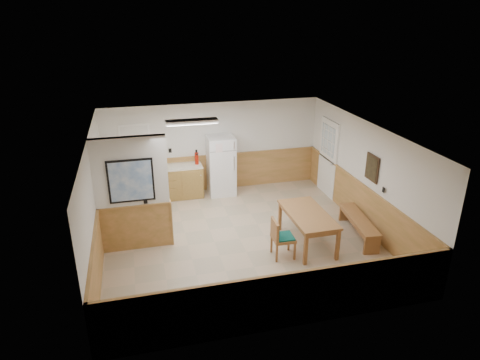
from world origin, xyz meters
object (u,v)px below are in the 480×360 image
object	(u,v)px
refrigerator	(221,166)
dining_bench	(359,222)
fire_extinguisher	(197,158)
soap_bottle	(139,166)
dining_chair	(279,236)
dining_table	(308,217)

from	to	relation	value
refrigerator	dining_bench	size ratio (longest dim) A/B	0.96
fire_extinguisher	soap_bottle	bearing A→B (deg)	-170.00
refrigerator	dining_bench	bearing A→B (deg)	-50.55
fire_extinguisher	soap_bottle	xyz separation A→B (m)	(-1.54, -0.05, -0.08)
soap_bottle	dining_chair	bearing A→B (deg)	-53.00
dining_bench	fire_extinguisher	size ratio (longest dim) A/B	4.17
dining_table	soap_bottle	bearing A→B (deg)	136.47
dining_bench	fire_extinguisher	world-z (taller)	fire_extinguisher
refrigerator	fire_extinguisher	size ratio (longest dim) A/B	4.00
dining_bench	fire_extinguisher	bearing A→B (deg)	142.48
soap_bottle	refrigerator	bearing A→B (deg)	-0.31
dining_table	dining_bench	distance (m)	1.32
dining_bench	soap_bottle	size ratio (longest dim) A/B	8.47
refrigerator	dining_bench	distance (m)	4.07
dining_chair	dining_table	bearing A→B (deg)	26.07
dining_table	soap_bottle	xyz separation A→B (m)	(-3.44, 3.21, 0.35)
soap_bottle	dining_table	bearing A→B (deg)	-42.99
dining_chair	soap_bottle	size ratio (longest dim) A/B	4.21
soap_bottle	dining_bench	bearing A→B (deg)	-33.89
dining_table	soap_bottle	world-z (taller)	soap_bottle
dining_bench	dining_chair	bearing A→B (deg)	-161.53
dining_table	fire_extinguisher	distance (m)	3.79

